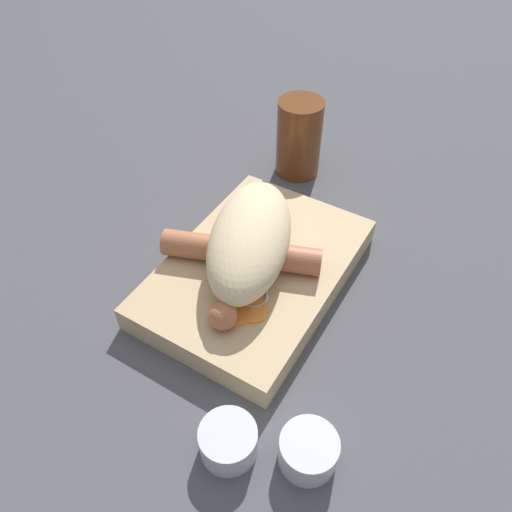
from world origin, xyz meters
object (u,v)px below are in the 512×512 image
(drink_glass, at_px, (299,138))
(food_tray, at_px, (256,272))
(bread_roll, at_px, (250,239))
(sausage, at_px, (241,252))
(condiment_cup_near, at_px, (228,442))
(condiment_cup_far, at_px, (308,452))

(drink_glass, bearing_deg, food_tray, -164.57)
(drink_glass, bearing_deg, bread_roll, -166.48)
(sausage, relative_size, condiment_cup_near, 3.80)
(bread_roll, height_order, condiment_cup_near, bread_roll)
(sausage, bearing_deg, condiment_cup_far, -132.69)
(food_tray, xyz_separation_m, bread_roll, (-0.00, 0.01, 0.05))
(bread_roll, xyz_separation_m, sausage, (-0.01, 0.01, -0.02))
(food_tray, height_order, condiment_cup_near, same)
(food_tray, xyz_separation_m, drink_glass, (0.21, 0.06, 0.04))
(condiment_cup_near, bearing_deg, sausage, 28.67)
(sausage, distance_m, drink_glass, 0.22)
(bread_roll, xyz_separation_m, condiment_cup_far, (-0.15, -0.15, -0.05))
(food_tray, xyz_separation_m, condiment_cup_far, (-0.15, -0.14, -0.00))
(sausage, xyz_separation_m, condiment_cup_near, (-0.17, -0.09, -0.03))
(food_tray, distance_m, bread_roll, 0.05)
(condiment_cup_far, height_order, drink_glass, drink_glass)
(food_tray, bearing_deg, condiment_cup_near, -156.02)
(food_tray, relative_size, condiment_cup_far, 5.16)
(sausage, height_order, condiment_cup_far, sausage)
(bread_roll, distance_m, condiment_cup_near, 0.20)
(condiment_cup_far, relative_size, drink_glass, 0.47)
(food_tray, distance_m, drink_glass, 0.22)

